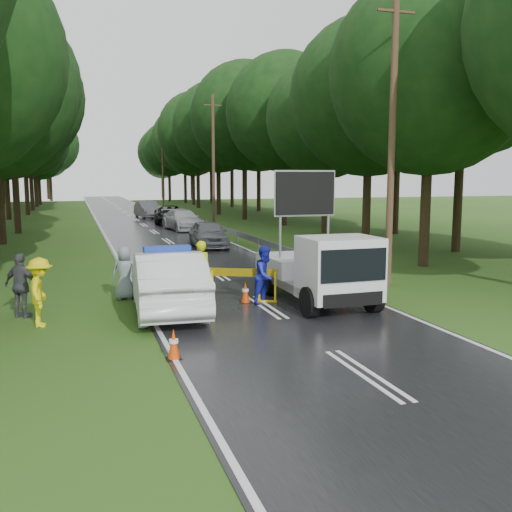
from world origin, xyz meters
name	(u,v)px	position (x,y,z in m)	size (l,w,h in m)	color
ground	(266,308)	(0.00, 0.00, 0.00)	(160.00, 160.00, 0.00)	#294B15
road	(144,225)	(0.00, 30.00, 0.01)	(7.00, 140.00, 0.02)	black
guardrail	(191,218)	(3.70, 29.67, 0.55)	(0.12, 60.06, 0.70)	gray
utility_pole_near	(392,139)	(5.20, 2.00, 5.06)	(1.40, 0.24, 10.00)	#4B3623
utility_pole_mid	(213,160)	(5.20, 28.00, 5.06)	(1.40, 0.24, 10.00)	#4B3623
utility_pole_far	(163,166)	(5.20, 54.00, 5.06)	(1.40, 0.24, 10.00)	#4B3623
tree_right_near	(489,69)	(9.00, 2.00, 7.55)	(7.92, 7.92, 11.52)	black
police_sedan	(168,282)	(-2.80, 0.29, 0.86)	(2.12, 5.30, 1.89)	silver
work_truck	(321,269)	(1.68, -0.12, 1.07)	(2.28, 4.97, 3.93)	gray
barrier	(236,277)	(-0.63, 1.00, 0.78)	(2.29, 1.10, 1.04)	yellow
officer	(201,269)	(-1.49, 2.00, 0.90)	(0.66, 0.43, 1.80)	#C2DB0B
civilian	(266,275)	(0.16, 0.50, 0.87)	(0.85, 0.66, 1.74)	#1A22AC
bystander_left	(40,292)	(-6.12, -0.25, 0.89)	(1.14, 0.66, 1.77)	yellow
bystander_mid	(21,285)	(-6.65, 0.89, 0.88)	(1.03, 0.43, 1.76)	#3F4047
bystander_right	(125,273)	(-3.80, 2.43, 0.83)	(0.81, 0.53, 1.67)	slate
queue_car_first	(208,234)	(1.64, 14.50, 0.74)	(1.74, 4.32, 1.47)	#464A4E
queue_car_second	(183,220)	(2.19, 25.04, 0.73)	(2.04, 5.02, 1.46)	#979A9E
queue_car_third	(170,215)	(2.23, 31.04, 0.73)	(2.43, 5.27, 1.47)	black
queue_car_fourth	(148,210)	(1.31, 37.99, 0.78)	(1.65, 4.74, 1.56)	#3B3D42
cone_near_left	(174,345)	(-3.36, -3.94, 0.32)	(0.31, 0.31, 0.66)	black
cone_center	(245,293)	(-0.40, 0.74, 0.32)	(0.31, 0.31, 0.66)	black
cone_far	(263,270)	(1.40, 4.44, 0.36)	(0.35, 0.35, 0.75)	black
cone_left_mid	(174,286)	(-2.32, 2.12, 0.38)	(0.37, 0.37, 0.79)	black
cone_right	(344,281)	(3.26, 1.50, 0.35)	(0.35, 0.35, 0.73)	black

